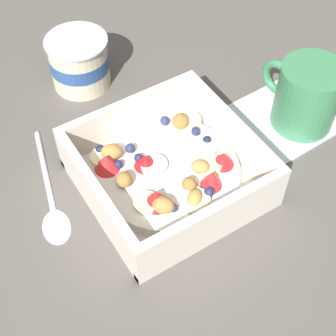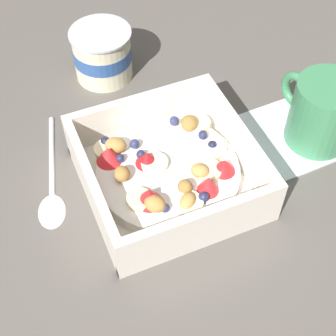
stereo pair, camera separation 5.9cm
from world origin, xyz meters
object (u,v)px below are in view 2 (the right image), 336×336
object	(u,v)px
fruit_bowl	(168,173)
yogurt_cup	(102,54)
folded_napkin	(299,132)
coffee_mug	(320,111)
spoon	(51,191)

from	to	relation	value
fruit_bowl	yogurt_cup	world-z (taller)	yogurt_cup
yogurt_cup	folded_napkin	bearing A→B (deg)	-46.71
fruit_bowl	coffee_mug	world-z (taller)	coffee_mug
fruit_bowl	yogurt_cup	xyz separation A→B (m)	(-0.01, 0.22, 0.02)
fruit_bowl	coffee_mug	size ratio (longest dim) A/B	1.75
spoon	coffee_mug	world-z (taller)	coffee_mug
fruit_bowl	spoon	distance (m)	0.14
folded_napkin	fruit_bowl	bearing A→B (deg)	-176.97
spoon	yogurt_cup	distance (m)	0.22
coffee_mug	spoon	bearing A→B (deg)	172.80
fruit_bowl	yogurt_cup	bearing A→B (deg)	91.66
fruit_bowl	coffee_mug	distance (m)	0.20
spoon	yogurt_cup	xyz separation A→B (m)	(0.12, 0.18, 0.03)
spoon	yogurt_cup	world-z (taller)	yogurt_cup
yogurt_cup	coffee_mug	world-z (taller)	coffee_mug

